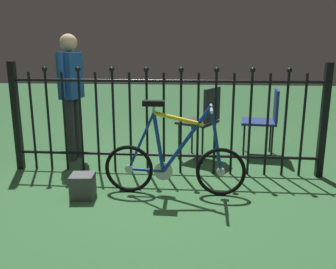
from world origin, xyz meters
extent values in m
plane|color=#2F5D33|center=(0.00, 0.00, 0.00)|extent=(20.00, 20.00, 0.00)
cylinder|color=black|center=(-1.68, 0.66, 0.55)|extent=(0.03, 0.03, 1.11)
sphere|color=black|center=(-1.68, 0.66, 1.14)|extent=(0.06, 0.06, 0.06)
cylinder|color=black|center=(-1.49, 0.66, 0.55)|extent=(0.03, 0.03, 1.11)
cylinder|color=black|center=(-1.31, 0.66, 0.55)|extent=(0.03, 0.03, 1.11)
sphere|color=black|center=(-1.31, 0.66, 1.14)|extent=(0.06, 0.06, 0.06)
cylinder|color=black|center=(-1.12, 0.66, 0.55)|extent=(0.03, 0.03, 1.11)
cylinder|color=black|center=(-0.94, 0.66, 0.55)|extent=(0.03, 0.03, 1.11)
sphere|color=black|center=(-0.94, 0.66, 1.14)|extent=(0.06, 0.06, 0.06)
cylinder|color=black|center=(-0.75, 0.66, 0.55)|extent=(0.03, 0.03, 1.11)
cylinder|color=black|center=(-0.57, 0.66, 0.55)|extent=(0.03, 0.03, 1.11)
sphere|color=black|center=(-0.57, 0.66, 1.14)|extent=(0.06, 0.06, 0.06)
cylinder|color=black|center=(-0.38, 0.66, 0.55)|extent=(0.03, 0.03, 1.11)
cylinder|color=black|center=(-0.20, 0.66, 0.55)|extent=(0.03, 0.03, 1.11)
sphere|color=black|center=(-0.20, 0.66, 1.14)|extent=(0.06, 0.06, 0.06)
cylinder|color=black|center=(-0.01, 0.66, 0.55)|extent=(0.03, 0.03, 1.11)
cylinder|color=black|center=(0.17, 0.66, 0.55)|extent=(0.03, 0.03, 1.11)
sphere|color=black|center=(0.17, 0.66, 1.14)|extent=(0.06, 0.06, 0.06)
cylinder|color=black|center=(0.36, 0.66, 0.55)|extent=(0.03, 0.03, 1.11)
cylinder|color=black|center=(0.54, 0.66, 0.55)|extent=(0.03, 0.03, 1.11)
sphere|color=black|center=(0.54, 0.66, 1.14)|extent=(0.06, 0.06, 0.06)
cylinder|color=black|center=(0.73, 0.66, 0.55)|extent=(0.03, 0.03, 1.11)
cylinder|color=black|center=(0.91, 0.66, 0.55)|extent=(0.03, 0.03, 1.11)
sphere|color=black|center=(0.91, 0.66, 1.14)|extent=(0.06, 0.06, 0.06)
cylinder|color=black|center=(1.10, 0.66, 0.55)|extent=(0.03, 0.03, 1.11)
cylinder|color=black|center=(1.28, 0.66, 0.55)|extent=(0.03, 0.03, 1.11)
sphere|color=black|center=(1.28, 0.66, 1.14)|extent=(0.06, 0.06, 0.06)
cylinder|color=black|center=(1.47, 0.66, 0.55)|extent=(0.03, 0.03, 1.11)
cylinder|color=black|center=(0.00, 0.66, 0.20)|extent=(3.35, 0.03, 0.03)
cylinder|color=black|center=(0.00, 0.66, 1.02)|extent=(3.35, 0.03, 0.03)
cube|color=black|center=(-1.68, 0.66, 0.61)|extent=(0.07, 0.07, 1.22)
cube|color=black|center=(1.68, 0.66, 0.61)|extent=(0.07, 0.07, 1.22)
torus|color=black|center=(-0.29, 0.07, 0.23)|extent=(0.47, 0.04, 0.47)
cylinder|color=silver|center=(-0.29, 0.07, 0.23)|extent=(0.08, 0.03, 0.08)
torus|color=black|center=(0.58, 0.05, 0.23)|extent=(0.47, 0.04, 0.47)
cylinder|color=silver|center=(0.58, 0.05, 0.23)|extent=(0.08, 0.03, 0.08)
cylinder|color=navy|center=(0.26, 0.06, 0.54)|extent=(0.47, 0.04, 0.65)
cylinder|color=yellow|center=(0.18, 0.06, 0.73)|extent=(0.46, 0.04, 0.14)
cylinder|color=navy|center=(-0.01, 0.06, 0.50)|extent=(0.12, 0.04, 0.57)
cylinder|color=navy|center=(-0.13, 0.07, 0.23)|extent=(0.33, 0.03, 0.04)
cylinder|color=navy|center=(-0.17, 0.07, 0.51)|extent=(0.27, 0.03, 0.56)
cylinder|color=navy|center=(0.53, 0.05, 0.54)|extent=(0.14, 0.03, 0.63)
cylinder|color=silver|center=(0.48, 0.05, 0.84)|extent=(0.03, 0.03, 0.02)
cylinder|color=silver|center=(0.48, 0.05, 0.83)|extent=(0.03, 0.40, 0.03)
cylinder|color=silver|center=(-0.05, 0.06, 0.82)|extent=(0.03, 0.03, 0.07)
cube|color=black|center=(-0.05, 0.06, 0.87)|extent=(0.20, 0.09, 0.05)
cylinder|color=silver|center=(0.04, 0.06, 0.22)|extent=(0.18, 0.02, 0.18)
cylinder|color=black|center=(0.13, 1.15, 0.22)|extent=(0.02, 0.02, 0.45)
cylinder|color=black|center=(0.29, 1.44, 0.22)|extent=(0.02, 0.02, 0.45)
cylinder|color=black|center=(0.42, 1.00, 0.22)|extent=(0.02, 0.02, 0.45)
cylinder|color=black|center=(0.58, 1.28, 0.22)|extent=(0.02, 0.02, 0.45)
cube|color=#2D2D33|center=(0.35, 1.22, 0.46)|extent=(0.55, 0.55, 0.03)
cube|color=#2D2D33|center=(0.52, 1.13, 0.70)|extent=(0.21, 0.36, 0.40)
cylinder|color=black|center=(0.94, 1.29, 0.21)|extent=(0.02, 0.02, 0.42)
cylinder|color=black|center=(0.99, 1.63, 0.21)|extent=(0.02, 0.02, 0.42)
cylinder|color=black|center=(1.28, 1.25, 0.21)|extent=(0.02, 0.02, 0.42)
cylinder|color=black|center=(1.33, 1.59, 0.21)|extent=(0.02, 0.02, 0.42)
cube|color=navy|center=(1.13, 1.44, 0.44)|extent=(0.48, 0.48, 0.03)
cube|color=navy|center=(1.34, 1.41, 0.66)|extent=(0.08, 0.41, 0.39)
cylinder|color=#2D2D33|center=(-1.19, 1.00, 0.38)|extent=(0.11, 0.11, 0.76)
cylinder|color=#2D2D33|center=(-1.15, 1.16, 0.38)|extent=(0.11, 0.11, 0.76)
cube|color=#1E4C99|center=(-1.17, 1.08, 1.03)|extent=(0.24, 0.33, 0.54)
cylinder|color=#1E4C99|center=(-1.21, 0.88, 1.06)|extent=(0.08, 0.08, 0.51)
cylinder|color=#1E4C99|center=(-1.13, 1.27, 1.06)|extent=(0.08, 0.08, 0.51)
sphere|color=tan|center=(-1.17, 1.08, 1.42)|extent=(0.21, 0.21, 0.21)
cube|color=#4C4C51|center=(-0.70, -0.10, 0.11)|extent=(0.23, 0.23, 0.23)
camera|label=1|loc=(0.35, -3.21, 1.39)|focal=38.98mm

